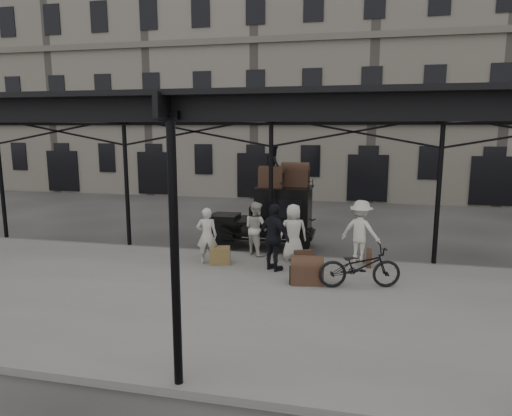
# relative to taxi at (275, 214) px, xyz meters

# --- Properties ---
(ground) EXTENTS (120.00, 120.00, 0.00)m
(ground) POSITION_rel_taxi_xyz_m (0.10, -3.27, -1.20)
(ground) COLOR #383533
(ground) RESTS_ON ground
(platform) EXTENTS (28.00, 8.00, 0.15)m
(platform) POSITION_rel_taxi_xyz_m (0.10, -5.27, -1.13)
(platform) COLOR slate
(platform) RESTS_ON ground
(canopy) EXTENTS (22.50, 9.00, 4.74)m
(canopy) POSITION_rel_taxi_xyz_m (0.10, -4.99, 3.39)
(canopy) COLOR black
(canopy) RESTS_ON ground
(building_frontage) EXTENTS (64.00, 8.00, 14.00)m
(building_frontage) POSITION_rel_taxi_xyz_m (0.10, 14.73, 5.80)
(building_frontage) COLOR slate
(building_frontage) RESTS_ON ground
(taxi) EXTENTS (3.65, 1.55, 2.18)m
(taxi) POSITION_rel_taxi_xyz_m (0.00, 0.00, 0.00)
(taxi) COLOR black
(taxi) RESTS_ON ground
(porter_left) EXTENTS (0.71, 0.57, 1.69)m
(porter_left) POSITION_rel_taxi_xyz_m (-1.57, -2.72, -0.21)
(porter_left) COLOR #BCB8AC
(porter_left) RESTS_ON platform
(porter_midleft) EXTENTS (1.06, 1.02, 1.72)m
(porter_midleft) POSITION_rel_taxi_xyz_m (-0.34, -1.47, -0.20)
(porter_midleft) COLOR beige
(porter_midleft) RESTS_ON platform
(porter_centre) EXTENTS (0.99, 0.80, 1.74)m
(porter_centre) POSITION_rel_taxi_xyz_m (0.91, -1.82, -0.18)
(porter_centre) COLOR beige
(porter_centre) RESTS_ON platform
(porter_official) EXTENTS (1.20, 1.03, 1.93)m
(porter_official) POSITION_rel_taxi_xyz_m (0.53, -2.98, -0.09)
(porter_official) COLOR black
(porter_official) RESTS_ON platform
(porter_right) EXTENTS (1.39, 1.09, 1.89)m
(porter_right) POSITION_rel_taxi_xyz_m (2.92, -1.58, -0.11)
(porter_right) COLOR silver
(porter_right) RESTS_ON platform
(bicycle) EXTENTS (2.20, 1.22, 1.10)m
(bicycle) POSITION_rel_taxi_xyz_m (2.90, -3.89, -0.51)
(bicycle) COLOR black
(bicycle) RESTS_ON platform
(porter_roof) EXTENTS (0.68, 0.80, 1.43)m
(porter_roof) POSITION_rel_taxi_xyz_m (-0.03, -0.10, 1.69)
(porter_roof) COLOR black
(porter_roof) RESTS_ON taxi
(steamer_trunk_roof_near) EXTENTS (0.83, 0.52, 0.60)m
(steamer_trunk_roof_near) POSITION_rel_taxi_xyz_m (-0.08, -0.25, 1.28)
(steamer_trunk_roof_near) COLOR #4D3024
(steamer_trunk_roof_near) RESTS_ON taxi
(steamer_trunk_roof_far) EXTENTS (0.94, 0.58, 0.69)m
(steamer_trunk_roof_far) POSITION_rel_taxi_xyz_m (0.67, 0.20, 1.32)
(steamer_trunk_roof_far) COLOR #4D3024
(steamer_trunk_roof_far) RESTS_ON taxi
(steamer_trunk_platform) EXTENTS (0.91, 0.64, 0.62)m
(steamer_trunk_platform) POSITION_rel_taxi_xyz_m (1.56, -3.89, -0.74)
(steamer_trunk_platform) COLOR #4D3024
(steamer_trunk_platform) RESTS_ON platform
(wicker_hamper) EXTENTS (0.69, 0.58, 0.50)m
(wicker_hamper) POSITION_rel_taxi_xyz_m (-1.17, -2.69, -0.80)
(wicker_hamper) COLOR olive
(wicker_hamper) RESTS_ON platform
(suitcase_upright) EXTENTS (0.16, 0.60, 0.45)m
(suitcase_upright) POSITION_rel_taxi_xyz_m (3.18, -1.93, -0.83)
(suitcase_upright) COLOR #4D3024
(suitcase_upright) RESTS_ON platform
(suitcase_flat) EXTENTS (0.60, 0.42, 0.40)m
(suitcase_flat) POSITION_rel_taxi_xyz_m (1.28, -2.10, -0.85)
(suitcase_flat) COLOR #4D3024
(suitcase_flat) RESTS_ON platform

